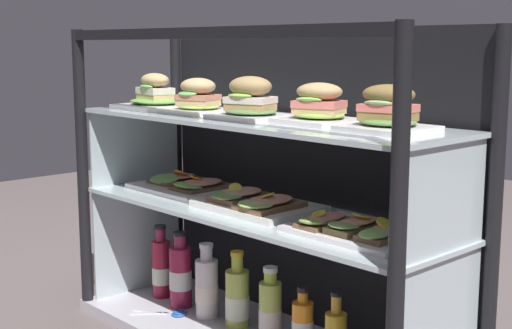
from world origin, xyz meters
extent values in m
cylinder|color=black|center=(-0.61, -0.19, 0.46)|extent=(0.04, 0.04, 0.91)
cylinder|color=black|center=(0.61, -0.19, 0.46)|extent=(0.04, 0.04, 0.91)
cylinder|color=black|center=(-0.61, 0.19, 0.46)|extent=(0.04, 0.04, 0.91)
cylinder|color=black|center=(0.61, 0.19, 0.46)|extent=(0.04, 0.04, 0.91)
cube|color=black|center=(0.00, -0.19, 0.90)|extent=(1.23, 0.03, 0.03)
cube|color=black|center=(0.00, 0.20, 0.47)|extent=(1.19, 0.01, 0.88)
cube|color=silver|center=(-0.59, 0.00, 0.22)|extent=(0.01, 0.34, 0.37)
cube|color=silver|center=(0.00, 0.00, 0.41)|extent=(1.21, 0.36, 0.01)
cube|color=silver|center=(-0.59, 0.00, 0.53)|extent=(0.01, 0.34, 0.24)
cube|color=silver|center=(0.59, 0.00, 0.53)|extent=(0.01, 0.34, 0.24)
cube|color=silver|center=(0.00, 0.00, 0.66)|extent=(1.21, 0.36, 0.01)
cube|color=white|center=(-0.44, -0.02, 0.67)|extent=(0.21, 0.21, 0.01)
ellipsoid|color=#63A241|center=(-0.44, -0.02, 0.69)|extent=(0.18, 0.15, 0.02)
cube|color=#E0BE7C|center=(-0.44, -0.02, 0.70)|extent=(0.13, 0.09, 0.02)
cube|color=silver|center=(-0.44, -0.02, 0.72)|extent=(0.13, 0.09, 0.02)
ellipsoid|color=#74AE54|center=(-0.44, -0.06, 0.74)|extent=(0.07, 0.04, 0.01)
ellipsoid|color=tan|center=(-0.44, -0.02, 0.76)|extent=(0.13, 0.09, 0.04)
cube|color=white|center=(-0.22, -0.02, 0.67)|extent=(0.17, 0.17, 0.01)
ellipsoid|color=#92BE52|center=(-0.22, -0.02, 0.69)|extent=(0.13, 0.11, 0.01)
cube|color=#E0BD83|center=(-0.22, -0.02, 0.70)|extent=(0.13, 0.11, 0.02)
cube|color=tan|center=(-0.22, -0.02, 0.72)|extent=(0.13, 0.12, 0.01)
ellipsoid|color=#6AA555|center=(-0.22, -0.06, 0.73)|extent=(0.07, 0.05, 0.02)
ellipsoid|color=tan|center=(-0.22, -0.02, 0.75)|extent=(0.13, 0.12, 0.05)
cube|color=white|center=(0.00, -0.02, 0.67)|extent=(0.18, 0.18, 0.01)
ellipsoid|color=#587F47|center=(0.00, -0.02, 0.69)|extent=(0.15, 0.13, 0.02)
cube|color=tan|center=(0.00, -0.02, 0.70)|extent=(0.14, 0.12, 0.02)
cube|color=silver|center=(0.00, -0.02, 0.72)|extent=(0.14, 0.12, 0.02)
ellipsoid|color=#8EC449|center=(0.00, -0.06, 0.73)|extent=(0.08, 0.05, 0.01)
ellipsoid|color=#9F8151|center=(0.00, -0.02, 0.76)|extent=(0.14, 0.12, 0.06)
cube|color=white|center=(0.20, 0.03, 0.67)|extent=(0.18, 0.18, 0.01)
ellipsoid|color=#89B54B|center=(0.20, 0.03, 0.69)|extent=(0.14, 0.12, 0.02)
cube|color=tan|center=(0.20, 0.03, 0.70)|extent=(0.14, 0.12, 0.02)
cube|color=#E7796E|center=(0.20, 0.03, 0.72)|extent=(0.14, 0.12, 0.02)
ellipsoid|color=#89C857|center=(0.20, -0.01, 0.73)|extent=(0.08, 0.05, 0.02)
ellipsoid|color=tan|center=(0.20, 0.03, 0.75)|extent=(0.14, 0.12, 0.05)
cube|color=white|center=(0.43, 0.02, 0.67)|extent=(0.19, 0.19, 0.01)
ellipsoid|color=#5D8541|center=(0.43, 0.02, 0.69)|extent=(0.14, 0.12, 0.02)
cube|color=olive|center=(0.43, 0.02, 0.70)|extent=(0.14, 0.10, 0.02)
cube|color=#E67366|center=(0.43, 0.02, 0.72)|extent=(0.14, 0.11, 0.02)
ellipsoid|color=#96B774|center=(0.43, -0.02, 0.74)|extent=(0.08, 0.04, 0.02)
ellipsoid|color=brown|center=(0.43, 0.02, 0.75)|extent=(0.14, 0.11, 0.05)
cube|color=white|center=(-0.36, 0.03, 0.42)|extent=(0.33, 0.24, 0.01)
cube|color=brown|center=(-0.43, 0.05, 0.43)|extent=(0.11, 0.16, 0.01)
ellipsoid|color=#7AB15E|center=(-0.43, 0.00, 0.44)|extent=(0.12, 0.10, 0.03)
ellipsoid|color=#E49280|center=(-0.43, 0.05, 0.44)|extent=(0.10, 0.13, 0.01)
cylinder|color=orange|center=(-0.41, 0.05, 0.45)|extent=(0.06, 0.05, 0.03)
cube|color=brown|center=(-0.29, 0.04, 0.43)|extent=(0.11, 0.18, 0.01)
ellipsoid|color=#87C761|center=(-0.29, -0.01, 0.44)|extent=(0.12, 0.11, 0.03)
ellipsoid|color=pink|center=(-0.29, 0.04, 0.44)|extent=(0.10, 0.14, 0.02)
cylinder|color=orange|center=(-0.30, 0.03, 0.46)|extent=(0.06, 0.06, 0.02)
cube|color=white|center=(0.00, 0.01, 0.42)|extent=(0.33, 0.24, 0.02)
cube|color=brown|center=(-0.06, 0.00, 0.44)|extent=(0.11, 0.16, 0.02)
ellipsoid|color=#6F9E52|center=(-0.06, -0.05, 0.45)|extent=(0.11, 0.09, 0.02)
ellipsoid|color=#EAA388|center=(-0.06, 0.00, 0.45)|extent=(0.10, 0.13, 0.02)
cylinder|color=yellow|center=(-0.07, -0.02, 0.47)|extent=(0.05, 0.05, 0.02)
cube|color=brown|center=(0.07, -0.01, 0.44)|extent=(0.11, 0.18, 0.01)
ellipsoid|color=#98BF62|center=(0.07, -0.07, 0.45)|extent=(0.11, 0.10, 0.02)
ellipsoid|color=#EEA286|center=(0.07, -0.01, 0.45)|extent=(0.10, 0.14, 0.02)
cylinder|color=yellow|center=(0.06, -0.02, 0.47)|extent=(0.06, 0.06, 0.02)
cube|color=white|center=(0.37, 0.00, 0.42)|extent=(0.33, 0.24, 0.01)
cube|color=brown|center=(0.28, -0.03, 0.43)|extent=(0.08, 0.16, 0.01)
ellipsoid|color=#92B351|center=(0.28, -0.07, 0.44)|extent=(0.09, 0.10, 0.03)
ellipsoid|color=pink|center=(0.28, -0.03, 0.44)|extent=(0.06, 0.13, 0.02)
cylinder|color=yellow|center=(0.28, -0.05, 0.46)|extent=(0.05, 0.05, 0.01)
cube|color=brown|center=(0.37, -0.01, 0.43)|extent=(0.08, 0.16, 0.02)
ellipsoid|color=#8FBC64|center=(0.37, -0.06, 0.45)|extent=(0.08, 0.09, 0.03)
ellipsoid|color=#F4A582|center=(0.37, -0.01, 0.45)|extent=(0.06, 0.13, 0.02)
cylinder|color=yellow|center=(0.37, 0.00, 0.46)|extent=(0.05, 0.05, 0.02)
cube|color=brown|center=(0.46, 0.00, 0.43)|extent=(0.08, 0.18, 0.01)
ellipsoid|color=#8FC362|center=(0.46, -0.06, 0.44)|extent=(0.07, 0.10, 0.02)
ellipsoid|color=#F4A97F|center=(0.46, 0.00, 0.45)|extent=(0.06, 0.15, 0.02)
cylinder|color=yellow|center=(0.45, -0.01, 0.46)|extent=(0.05, 0.05, 0.03)
cylinder|color=#A21F39|center=(-0.47, 0.01, 0.13)|extent=(0.06, 0.06, 0.19)
cylinder|color=silver|center=(-0.47, 0.01, 0.11)|extent=(0.06, 0.06, 0.06)
cylinder|color=#9C2846|center=(-0.47, 0.01, 0.24)|extent=(0.03, 0.03, 0.04)
cylinder|color=black|center=(-0.47, 0.01, 0.27)|extent=(0.04, 0.04, 0.01)
cylinder|color=#9E1E40|center=(-0.35, 0.00, 0.13)|extent=(0.07, 0.07, 0.20)
cylinder|color=silver|center=(-0.35, 0.00, 0.12)|extent=(0.07, 0.07, 0.06)
cylinder|color=#99254C|center=(-0.35, 0.00, 0.25)|extent=(0.04, 0.04, 0.04)
cylinder|color=black|center=(-0.35, 0.00, 0.27)|extent=(0.04, 0.04, 0.01)
cylinder|color=silver|center=(-0.23, 0.01, 0.12)|extent=(0.07, 0.07, 0.18)
cylinder|color=#F3E3CD|center=(-0.23, 0.01, 0.11)|extent=(0.07, 0.07, 0.05)
cylinder|color=silver|center=(-0.23, 0.01, 0.23)|extent=(0.04, 0.04, 0.04)
cylinder|color=silver|center=(-0.23, 0.01, 0.26)|extent=(0.04, 0.04, 0.01)
cylinder|color=#B9C955|center=(-0.11, 0.02, 0.12)|extent=(0.07, 0.07, 0.17)
cylinder|color=#E6EECD|center=(-0.11, 0.02, 0.09)|extent=(0.07, 0.07, 0.07)
cylinder|color=#C0CF44|center=(-0.11, 0.02, 0.23)|extent=(0.03, 0.03, 0.05)
cylinder|color=gold|center=(-0.11, 0.02, 0.26)|extent=(0.04, 0.04, 0.01)
cylinder|color=#B6C855|center=(0.03, 0.03, 0.12)|extent=(0.07, 0.07, 0.17)
cylinder|color=silver|center=(0.03, 0.03, 0.09)|extent=(0.07, 0.07, 0.06)
cylinder|color=#B6D843|center=(0.03, 0.03, 0.21)|extent=(0.04, 0.04, 0.03)
cylinder|color=silver|center=(0.03, 0.03, 0.24)|extent=(0.04, 0.04, 0.01)
cylinder|color=orange|center=(0.16, 0.03, 0.10)|extent=(0.06, 0.06, 0.14)
cylinder|color=silver|center=(0.16, 0.03, 0.10)|extent=(0.06, 0.06, 0.05)
cylinder|color=orange|center=(0.16, 0.03, 0.19)|extent=(0.03, 0.03, 0.03)
cylinder|color=black|center=(0.16, 0.03, 0.21)|extent=(0.03, 0.03, 0.01)
cylinder|color=gold|center=(0.27, 0.03, 0.20)|extent=(0.03, 0.03, 0.05)
cylinder|color=black|center=(0.27, 0.03, 0.23)|extent=(0.03, 0.03, 0.01)
cube|color=silver|center=(-0.37, -0.11, 0.03)|extent=(0.08, 0.10, 0.00)
torus|color=#2951A5|center=(-0.31, -0.04, 0.04)|extent=(0.06, 0.06, 0.01)
cube|color=silver|center=(-0.38, -0.10, 0.03)|extent=(0.11, 0.07, 0.00)
torus|color=#28559E|center=(-0.29, -0.06, 0.04)|extent=(0.06, 0.06, 0.01)
cylinder|color=silver|center=(-0.34, -0.08, 0.04)|extent=(0.01, 0.01, 0.01)
camera|label=1|loc=(1.44, -1.35, 0.87)|focal=50.84mm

